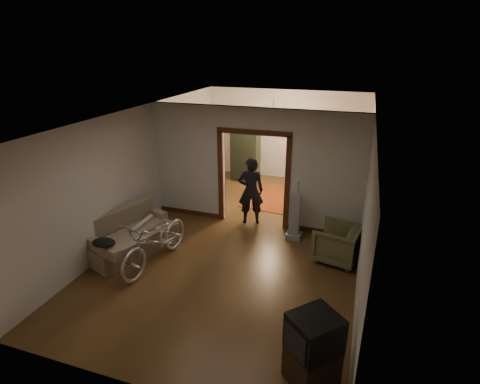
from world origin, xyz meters
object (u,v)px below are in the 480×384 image
at_px(person, 251,191).
at_px(desk, 317,177).
at_px(locker, 245,154).
at_px(armchair, 337,243).
at_px(sofa, 131,232).
at_px(bicycle, 156,241).

bearing_deg(person, desk, -132.03).
height_order(locker, desk, locker).
bearing_deg(armchair, desk, -155.25).
bearing_deg(sofa, bicycle, -1.45).
relative_size(sofa, desk, 2.02).
bearing_deg(desk, sofa, -105.51).
bearing_deg(locker, person, -69.65).
bearing_deg(locker, armchair, -51.07).
bearing_deg(sofa, person, 65.64).
relative_size(locker, desk, 1.84).
distance_m(bicycle, person, 2.67).
distance_m(bicycle, locker, 5.29).
relative_size(bicycle, locker, 1.15).
distance_m(bicycle, desk, 5.78).
height_order(person, desk, person).
height_order(armchair, locker, locker).
bearing_deg(locker, bicycle, -91.38).
relative_size(armchair, locker, 0.48).
height_order(person, locker, locker).
bearing_deg(locker, desk, -0.96).
relative_size(sofa, armchair, 2.26).
bearing_deg(person, bicycle, 43.59).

